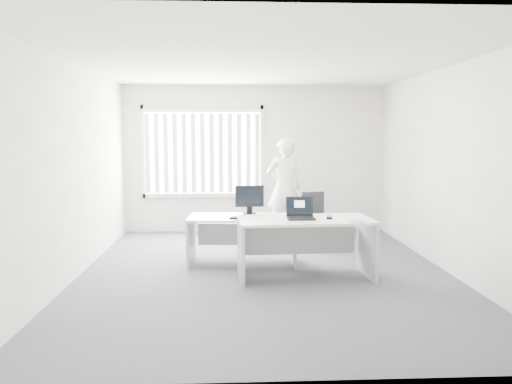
{
  "coord_description": "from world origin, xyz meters",
  "views": [
    {
      "loc": [
        -0.44,
        -6.61,
        1.88
      ],
      "look_at": [
        -0.12,
        0.15,
        1.1
      ],
      "focal_mm": 35.0,
      "sensor_mm": 36.0,
      "label": 1
    }
  ],
  "objects_px": {
    "desk_near": "(305,235)",
    "monitor": "(249,200)",
    "laptop": "(301,209)",
    "office_chair": "(315,232)",
    "desk_far": "(242,230)",
    "person": "(284,188)"
  },
  "relations": [
    {
      "from": "desk_near",
      "to": "monitor",
      "type": "height_order",
      "value": "monitor"
    },
    {
      "from": "desk_near",
      "to": "laptop",
      "type": "relative_size",
      "value": 4.99
    },
    {
      "from": "desk_near",
      "to": "office_chair",
      "type": "distance_m",
      "value": 1.69
    },
    {
      "from": "office_chair",
      "to": "monitor",
      "type": "distance_m",
      "value": 1.43
    },
    {
      "from": "desk_near",
      "to": "office_chair",
      "type": "xyz_separation_m",
      "value": [
        0.41,
        1.61,
        -0.28
      ]
    },
    {
      "from": "desk_near",
      "to": "desk_far",
      "type": "distance_m",
      "value": 1.1
    },
    {
      "from": "laptop",
      "to": "person",
      "type": "bearing_deg",
      "value": 88.76
    },
    {
      "from": "person",
      "to": "laptop",
      "type": "height_order",
      "value": "person"
    },
    {
      "from": "person",
      "to": "monitor",
      "type": "relative_size",
      "value": 4.29
    },
    {
      "from": "person",
      "to": "laptop",
      "type": "bearing_deg",
      "value": 79.51
    },
    {
      "from": "desk_far",
      "to": "person",
      "type": "height_order",
      "value": "person"
    },
    {
      "from": "monitor",
      "to": "office_chair",
      "type": "bearing_deg",
      "value": 27.39
    },
    {
      "from": "office_chair",
      "to": "monitor",
      "type": "xyz_separation_m",
      "value": [
        -1.1,
        -0.66,
        0.63
      ]
    },
    {
      "from": "desk_near",
      "to": "monitor",
      "type": "xyz_separation_m",
      "value": [
        -0.7,
        0.96,
        0.35
      ]
    },
    {
      "from": "person",
      "to": "desk_far",
      "type": "bearing_deg",
      "value": 57.69
    },
    {
      "from": "desk_far",
      "to": "laptop",
      "type": "xyz_separation_m",
      "value": [
        0.74,
        -0.78,
        0.42
      ]
    },
    {
      "from": "desk_far",
      "to": "office_chair",
      "type": "xyz_separation_m",
      "value": [
        1.21,
        0.88,
        -0.22
      ]
    },
    {
      "from": "laptop",
      "to": "monitor",
      "type": "bearing_deg",
      "value": 122.42
    },
    {
      "from": "person",
      "to": "desk_near",
      "type": "bearing_deg",
      "value": 80.91
    },
    {
      "from": "office_chair",
      "to": "desk_far",
      "type": "bearing_deg",
      "value": -157.32
    },
    {
      "from": "desk_near",
      "to": "monitor",
      "type": "bearing_deg",
      "value": 122.58
    },
    {
      "from": "desk_far",
      "to": "person",
      "type": "xyz_separation_m",
      "value": [
        0.8,
        1.88,
        0.41
      ]
    }
  ]
}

